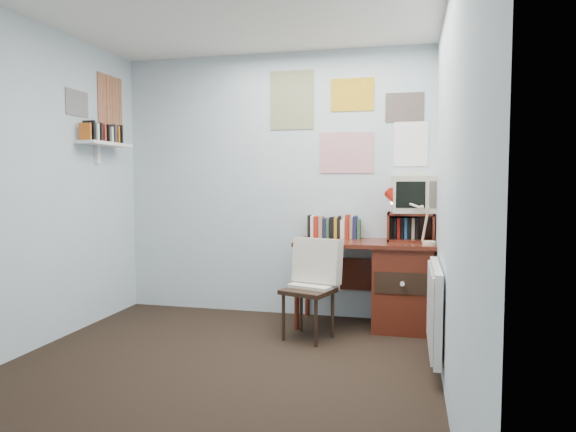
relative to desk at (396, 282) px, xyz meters
name	(u,v)px	position (x,y,z in m)	size (l,w,h in m)	color
ground	(205,380)	(-1.17, -1.48, -0.41)	(3.50, 3.50, 0.00)	black
back_wall	(274,185)	(-1.17, 0.27, 0.84)	(3.00, 0.02, 2.50)	silver
left_wall	(3,187)	(-2.67, -1.48, 0.84)	(0.02, 3.50, 2.50)	silver
right_wall	(450,188)	(0.33, -1.48, 0.84)	(0.02, 3.50, 2.50)	silver
desk	(396,282)	(0.00, 0.00, 0.00)	(1.20, 0.55, 0.76)	#531E13
desk_chair	(308,291)	(-0.68, -0.48, -0.01)	(0.41, 0.39, 0.79)	black
desk_lamp	(430,220)	(0.27, -0.14, 0.56)	(0.29, 0.25, 0.41)	#AD190B
tv_riser	(411,227)	(0.12, 0.11, 0.48)	(0.40, 0.30, 0.25)	#531E13
crt_tv	(414,193)	(0.14, 0.13, 0.78)	(0.37, 0.34, 0.35)	beige
book_row	(340,226)	(-0.51, 0.18, 0.46)	(0.60, 0.14, 0.22)	#531E13
radiator	(435,309)	(0.29, -0.93, 0.01)	(0.09, 0.80, 0.60)	white
wall_shelf	(105,144)	(-2.57, -0.38, 1.21)	(0.20, 0.62, 0.24)	white
posters_back	(347,120)	(-0.47, 0.26, 1.44)	(1.20, 0.01, 0.90)	white
posters_left	(94,102)	(-2.67, -0.38, 1.59)	(0.01, 0.70, 0.60)	white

